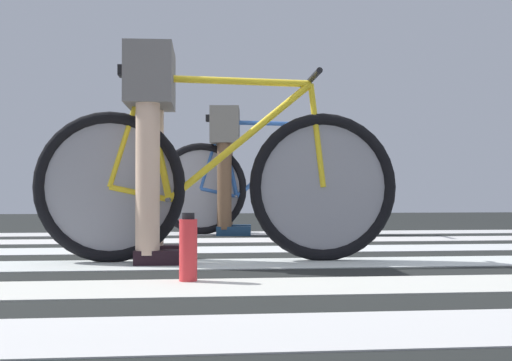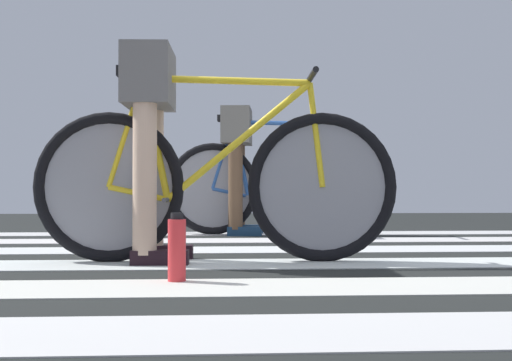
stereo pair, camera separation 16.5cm
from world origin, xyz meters
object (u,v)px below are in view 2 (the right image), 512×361
object	(u,v)px
bicycle_1_of_2	(215,181)
water_bottle	(177,249)
cyclist_1_of_2	(150,124)
cyclist_2_of_2	(237,153)
bicycle_2_of_2	(277,185)

from	to	relation	value
bicycle_1_of_2	water_bottle	size ratio (longest dim) A/B	6.74
cyclist_1_of_2	cyclist_2_of_2	size ratio (longest dim) A/B	1.03
cyclist_1_of_2	cyclist_2_of_2	distance (m)	2.09
bicycle_2_of_2	cyclist_1_of_2	bearing A→B (deg)	-105.68
water_bottle	bicycle_1_of_2	bearing A→B (deg)	78.62
cyclist_1_of_2	cyclist_2_of_2	xyz separation A→B (m)	(0.49, 2.03, -0.02)
cyclist_2_of_2	bicycle_1_of_2	bearing A→B (deg)	-88.90
cyclist_2_of_2	water_bottle	bearing A→B (deg)	-90.57
bicycle_1_of_2	cyclist_1_of_2	world-z (taller)	cyclist_1_of_2
bicycle_2_of_2	water_bottle	xyz separation A→B (m)	(-0.63, -2.72, -0.26)
bicycle_1_of_2	cyclist_1_of_2	xyz separation A→B (m)	(-0.31, 0.01, 0.27)
bicycle_2_of_2	cyclist_2_of_2	size ratio (longest dim) A/B	1.76
bicycle_1_of_2	bicycle_2_of_2	world-z (taller)	same
bicycle_2_of_2	water_bottle	distance (m)	2.80
bicycle_1_of_2	bicycle_2_of_2	size ratio (longest dim) A/B	1.00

